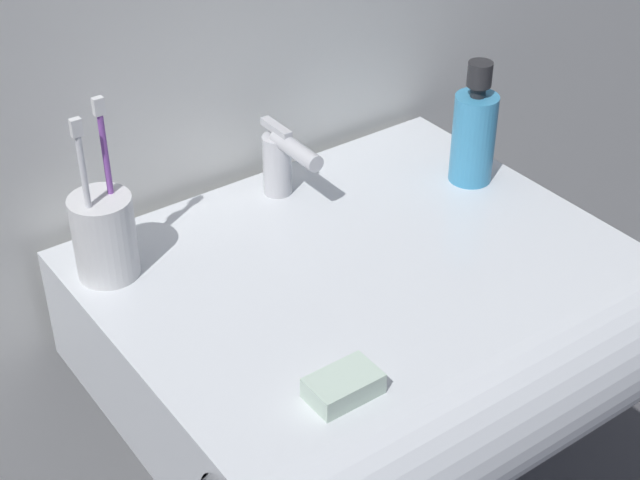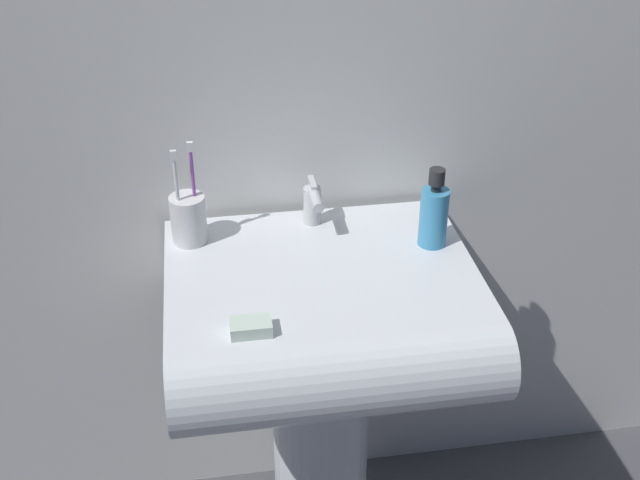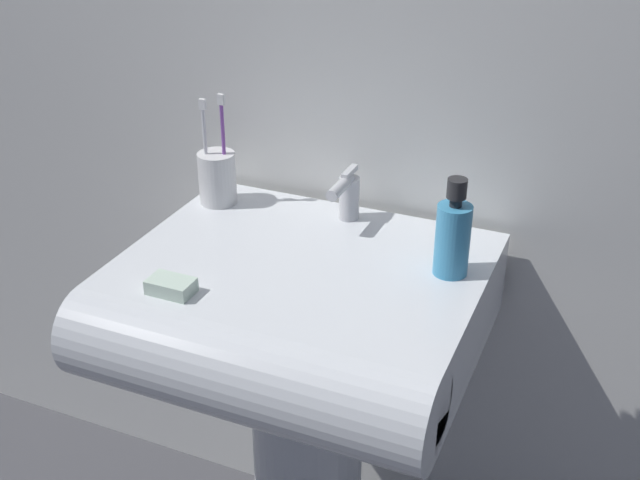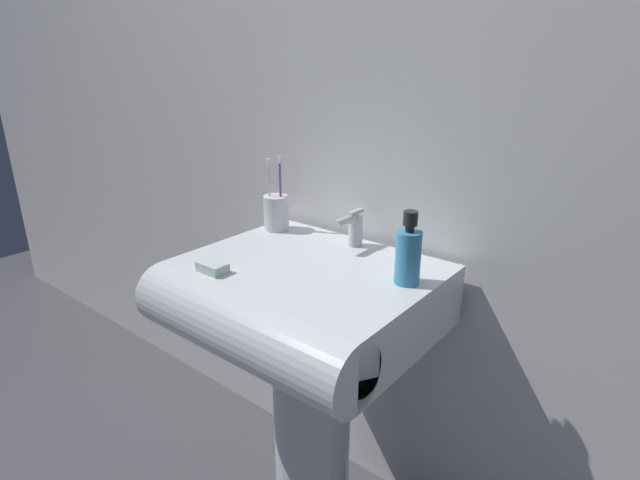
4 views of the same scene
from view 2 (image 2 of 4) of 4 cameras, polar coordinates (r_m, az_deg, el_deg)
wall_back at (r=1.66m, az=-1.48°, el=14.22°), size 5.00×0.05×2.40m
sink_pedestal at (r=1.89m, az=0.04°, el=-14.44°), size 0.21×0.21×0.67m
sink_basin at (r=1.57m, az=0.38°, el=-5.49°), size 0.61×0.54×0.16m
faucet at (r=1.68m, az=-0.49°, el=2.67°), size 0.04×0.12×0.10m
toothbrush_cup at (r=1.65m, az=-9.34°, el=1.55°), size 0.07×0.07×0.22m
soap_bottle at (r=1.63m, az=8.09°, el=1.83°), size 0.06×0.06×0.17m
bar_soap at (r=1.40m, az=-4.94°, el=-6.19°), size 0.07×0.05×0.02m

